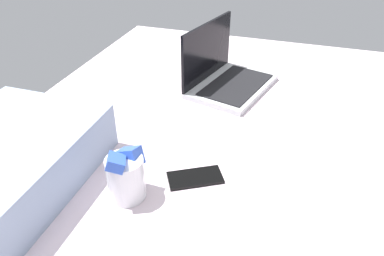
{
  "coord_description": "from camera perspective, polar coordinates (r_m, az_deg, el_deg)",
  "views": [
    {
      "loc": [
        -86.64,
        -17.65,
        81.73
      ],
      "look_at": [
        -3.96,
        9.01,
        24.0
      ],
      "focal_mm": 34.55,
      "sensor_mm": 36.0,
      "label": 1
    }
  ],
  "objects": [
    {
      "name": "bed_mattress",
      "position": [
        1.14,
        4.93,
        -5.98
      ],
      "size": [
        180.0,
        140.0,
        18.0
      ],
      "primitive_type": "cube",
      "color": "silver",
      "rests_on": "ground"
    },
    {
      "name": "laptop",
      "position": [
        1.38,
        5.17,
        7.99
      ],
      "size": [
        37.72,
        30.55,
        23.0
      ],
      "rotation": [
        0.0,
        0.0,
        -0.25
      ],
      "color": "#B7BABC",
      "rests_on": "bed_mattress"
    },
    {
      "name": "snack_cup",
      "position": [
        0.89,
        -10.17,
        -7.24
      ],
      "size": [
        10.85,
        9.0,
        14.13
      ],
      "color": "silver",
      "rests_on": "bed_mattress"
    },
    {
      "name": "cell_phone",
      "position": [
        0.96,
        0.47,
        -7.67
      ],
      "size": [
        12.87,
        15.53,
        0.8
      ],
      "primitive_type": "cube",
      "rotation": [
        0.0,
        0.0,
        3.66
      ],
      "color": "black",
      "rests_on": "bed_mattress"
    }
  ]
}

